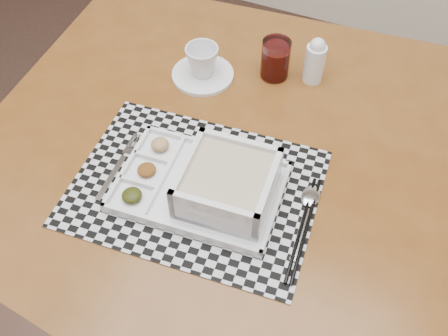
{
  "coord_description": "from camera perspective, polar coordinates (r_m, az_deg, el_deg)",
  "views": [
    {
      "loc": [
        0.85,
        0.18,
        1.59
      ],
      "look_at": [
        0.59,
        0.74,
        0.83
      ],
      "focal_mm": 40.0,
      "sensor_mm": 36.0,
      "label": 1
    }
  ],
  "objects": [
    {
      "name": "saucer",
      "position": [
        1.23,
        -2.44,
        10.6
      ],
      "size": [
        0.15,
        0.15,
        0.01
      ],
      "primitive_type": "cylinder",
      "color": "silver",
      "rests_on": "dining_table"
    },
    {
      "name": "fork",
      "position": [
        1.05,
        -11.72,
        0.41
      ],
      "size": [
        0.03,
        0.19,
        0.0
      ],
      "color": "silver",
      "rests_on": "placemat"
    },
    {
      "name": "cup",
      "position": [
        1.2,
        -2.51,
        12.13
      ],
      "size": [
        0.1,
        0.1,
        0.07
      ],
      "primitive_type": "imported",
      "rotation": [
        0.0,
        0.0,
        -0.32
      ],
      "color": "silver",
      "rests_on": "saucer"
    },
    {
      "name": "serving_tray",
      "position": [
        0.96,
        -0.73,
        -1.96
      ],
      "size": [
        0.34,
        0.25,
        0.09
      ],
      "color": "silver",
      "rests_on": "placemat"
    },
    {
      "name": "spoon",
      "position": [
        0.99,
        9.71,
        -3.79
      ],
      "size": [
        0.04,
        0.18,
        0.01
      ],
      "color": "silver",
      "rests_on": "placemat"
    },
    {
      "name": "juice_glass",
      "position": [
        1.21,
        5.88,
        12.12
      ],
      "size": [
        0.07,
        0.07,
        0.1
      ],
      "color": "white",
      "rests_on": "dining_table"
    },
    {
      "name": "creamer_bottle",
      "position": [
        1.2,
        10.36,
        11.98
      ],
      "size": [
        0.05,
        0.05,
        0.12
      ],
      "color": "silver",
      "rests_on": "dining_table"
    },
    {
      "name": "dining_table",
      "position": [
        1.12,
        -0.44,
        -0.81
      ],
      "size": [
        1.15,
        1.15,
        0.79
      ],
      "color": "#572F0F",
      "rests_on": "ground"
    },
    {
      "name": "placemat",
      "position": [
        1.0,
        -3.28,
        -2.25
      ],
      "size": [
        0.51,
        0.4,
        0.0
      ],
      "primitive_type": "cube",
      "rotation": [
        0.0,
        0.0,
        0.1
      ],
      "color": "#B2B3BB",
      "rests_on": "dining_table"
    },
    {
      "name": "chopsticks",
      "position": [
        0.95,
        9.1,
        -6.8
      ],
      "size": [
        0.04,
        0.24,
        0.01
      ],
      "color": "black",
      "rests_on": "placemat"
    }
  ]
}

